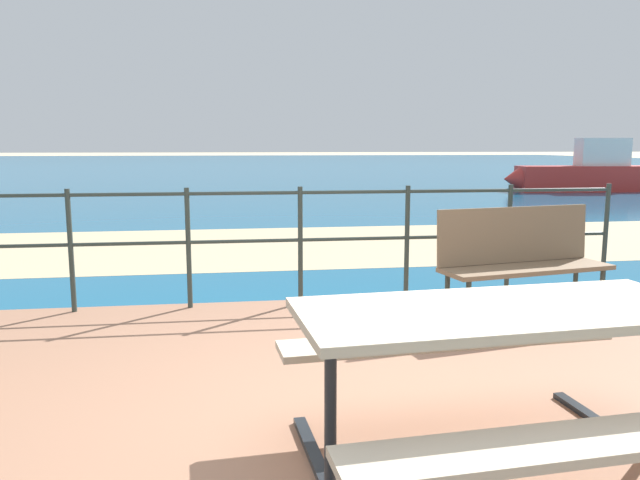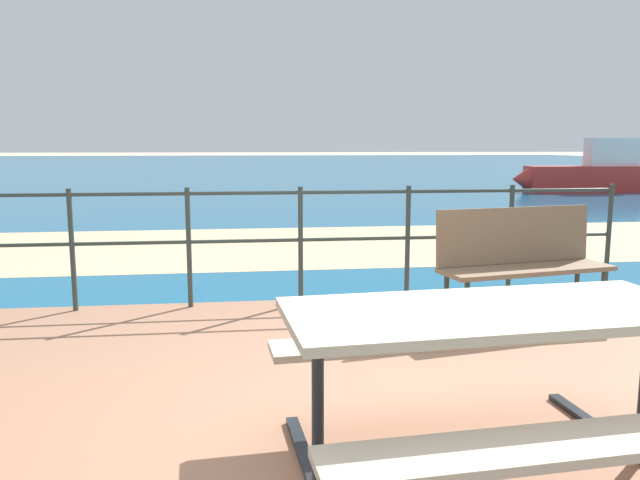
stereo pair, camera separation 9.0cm
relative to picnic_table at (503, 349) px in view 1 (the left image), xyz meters
name	(u,v)px [view 1 (the left image)]	position (x,y,z in m)	size (l,w,h in m)	color
ground_plane	(353,434)	(-0.53, 0.59, -0.63)	(240.00, 240.00, 0.00)	beige
patio_paving	(353,428)	(-0.53, 0.59, -0.60)	(6.40, 5.20, 0.06)	#996B51
sea_water	(241,167)	(-0.53, 40.59, -0.63)	(90.00, 90.00, 0.01)	#145B84
beach_strip	(274,246)	(-0.53, 6.66, -0.63)	(54.00, 3.78, 0.01)	tan
picnic_table	(503,349)	(0.00, 0.00, 0.00)	(1.84, 1.52, 0.76)	#BCAD93
park_bench	(521,254)	(1.16, 2.23, -0.02)	(1.46, 0.67, 0.93)	#7A6047
railing_fence	(300,232)	(-0.53, 3.05, 0.08)	(5.94, 0.04, 1.06)	#2D3833
boat_far	(588,174)	(10.08, 15.93, -0.06)	(5.16, 1.32, 1.68)	red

